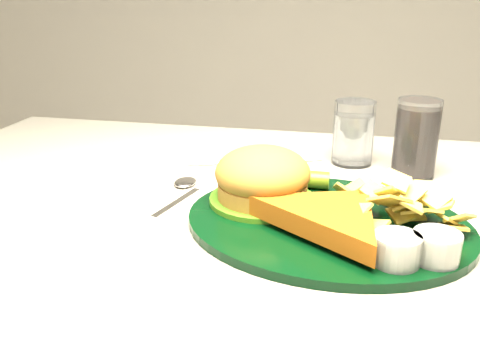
{
  "coord_description": "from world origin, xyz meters",
  "views": [
    {
      "loc": [
        0.11,
        -0.65,
        1.04
      ],
      "look_at": [
        -0.02,
        -0.03,
        0.8
      ],
      "focal_mm": 40.0,
      "sensor_mm": 36.0,
      "label": 1
    }
  ],
  "objects": [
    {
      "name": "water_glass",
      "position": [
        0.11,
        0.22,
        0.8
      ],
      "size": [
        0.09,
        0.09,
        0.11
      ],
      "primitive_type": "cylinder",
      "rotation": [
        0.0,
        0.0,
        0.41
      ],
      "color": "silver",
      "rests_on": "table"
    },
    {
      "name": "wrapped_straw",
      "position": [
        -0.04,
        0.19,
        0.75
      ],
      "size": [
        0.24,
        0.15,
        0.01
      ],
      "primitive_type": null,
      "rotation": [
        0.0,
        0.0,
        0.34
      ],
      "color": "silver",
      "rests_on": "table"
    },
    {
      "name": "cola_glass",
      "position": [
        0.21,
        0.18,
        0.81
      ],
      "size": [
        0.07,
        0.07,
        0.12
      ],
      "primitive_type": "cylinder",
      "rotation": [
        0.0,
        0.0,
        0.08
      ],
      "color": "black",
      "rests_on": "table"
    },
    {
      "name": "dinner_plate",
      "position": [
        0.09,
        -0.04,
        0.79
      ],
      "size": [
        0.4,
        0.35,
        0.08
      ],
      "primitive_type": null,
      "rotation": [
        0.0,
        0.0,
        -0.17
      ],
      "color": "black",
      "rests_on": "table"
    },
    {
      "name": "fork_napkin",
      "position": [
        0.18,
        -0.01,
        0.76
      ],
      "size": [
        0.19,
        0.21,
        0.01
      ],
      "primitive_type": null,
      "rotation": [
        0.0,
        0.0,
        0.57
      ],
      "color": "white",
      "rests_on": "table"
    },
    {
      "name": "spoon",
      "position": [
        -0.12,
        -0.01,
        0.76
      ],
      "size": [
        0.08,
        0.16,
        0.01
      ],
      "primitive_type": null,
      "rotation": [
        0.0,
        0.0,
        -0.24
      ],
      "color": "white",
      "rests_on": "table"
    }
  ]
}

